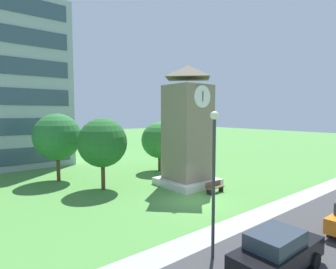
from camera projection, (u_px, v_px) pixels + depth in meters
name	position (u px, v px, depth m)	size (l,w,h in m)	color
ground_plane	(194.00, 202.00, 19.50)	(160.00, 160.00, 0.00)	#4C893D
street_asphalt	(327.00, 249.00, 12.74)	(120.00, 7.20, 0.01)	#38383A
kerb_strip	(247.00, 220.00, 16.14)	(120.00, 1.60, 0.01)	#9E9E99
clock_tower	(188.00, 132.00, 23.64)	(4.42, 4.42, 10.29)	gray
park_bench	(214.00, 187.00, 21.61)	(1.81, 0.51, 0.88)	brown
street_lamp	(214.00, 169.00, 11.64)	(0.36, 0.36, 6.36)	#333338
tree_by_building	(57.00, 137.00, 25.11)	(4.26, 4.26, 6.23)	#513823
tree_streetside	(159.00, 140.00, 29.51)	(3.88, 3.88, 5.31)	#513823
tree_near_tower	(103.00, 143.00, 22.33)	(3.99, 3.99, 5.85)	#513823
parked_car_black	(277.00, 251.00, 10.79)	(4.42, 1.93, 1.69)	black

